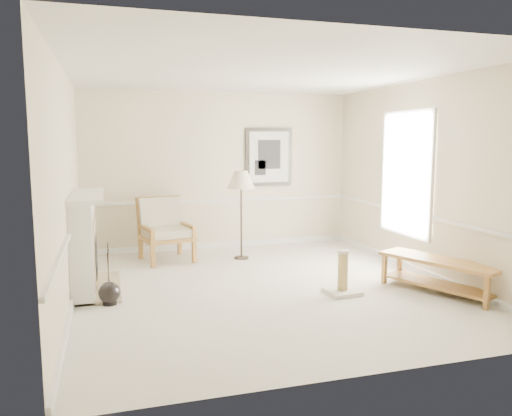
% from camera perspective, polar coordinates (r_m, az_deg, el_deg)
% --- Properties ---
extents(ground, '(5.50, 5.50, 0.00)m').
position_cam_1_polar(ground, '(6.98, 0.89, -9.03)').
color(ground, silver).
rests_on(ground, ground).
extents(room, '(5.04, 5.54, 2.92)m').
position_cam_1_polar(room, '(6.80, 1.84, 6.50)').
color(room, beige).
rests_on(room, ground).
extents(fireplace, '(0.64, 1.64, 1.31)m').
position_cam_1_polar(fireplace, '(7.11, -18.99, -3.80)').
color(fireplace, white).
rests_on(fireplace, ground).
extents(floor_vase, '(0.27, 0.27, 0.78)m').
position_cam_1_polar(floor_vase, '(6.48, -16.41, -9.32)').
color(floor_vase, black).
rests_on(floor_vase, ground).
extents(armchair, '(0.95, 1.00, 1.06)m').
position_cam_1_polar(armchair, '(8.58, -10.45, -2.09)').
color(armchair, '#A56D35').
rests_on(armchair, ground).
extents(floor_lamp, '(0.53, 0.53, 1.51)m').
position_cam_1_polar(floor_lamp, '(8.41, -1.71, 2.96)').
color(floor_lamp, black).
rests_on(floor_lamp, ground).
extents(bench, '(1.07, 1.66, 0.46)m').
position_cam_1_polar(bench, '(7.07, 20.19, -6.71)').
color(bench, '#A56D35').
rests_on(bench, ground).
extents(scratching_post, '(0.44, 0.44, 0.59)m').
position_cam_1_polar(scratching_post, '(6.74, 9.87, -8.11)').
color(scratching_post, white).
rests_on(scratching_post, ground).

